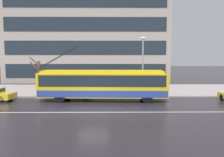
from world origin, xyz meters
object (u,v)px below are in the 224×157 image
at_px(trolleybus, 103,84).
at_px(pedestrian_approaching_curb, 88,78).
at_px(street_lamp, 143,61).
at_px(pedestrian_at_shelter, 85,86).
at_px(bus_shelter, 77,76).
at_px(street_tree_bare, 39,75).

bearing_deg(trolleybus, pedestrian_approaching_curb, 115.32).
bearing_deg(trolleybus, street_lamp, 27.42).
xyz_separation_m(pedestrian_at_shelter, pedestrian_approaching_curb, (0.13, 1.47, 0.69)).
bearing_deg(bus_shelter, pedestrian_approaching_curb, 21.77).
xyz_separation_m(street_lamp, street_tree_bare, (-11.45, 1.01, -1.65)).
relative_size(trolleybus, bus_shelter, 3.32).
relative_size(pedestrian_at_shelter, pedestrian_approaching_curb, 0.80).
bearing_deg(bus_shelter, trolleybus, -48.93).
xyz_separation_m(trolleybus, street_lamp, (4.20, 2.18, 2.23)).
xyz_separation_m(trolleybus, pedestrian_at_shelter, (-1.97, 2.42, -0.51)).
distance_m(pedestrian_approaching_curb, street_lamp, 6.61).
bearing_deg(trolleybus, pedestrian_at_shelter, 129.19).
xyz_separation_m(bus_shelter, street_lamp, (7.19, -1.25, 1.77)).
bearing_deg(street_tree_bare, street_lamp, -5.03).
xyz_separation_m(bus_shelter, pedestrian_approaching_curb, (1.15, 0.46, -0.29)).
height_order(pedestrian_at_shelter, street_tree_bare, street_tree_bare).
relative_size(pedestrian_approaching_curb, street_tree_bare, 0.50).
bearing_deg(street_lamp, trolleybus, -152.58).
xyz_separation_m(trolleybus, pedestrian_approaching_curb, (-1.84, 3.89, 0.18)).
relative_size(pedestrian_approaching_curb, street_lamp, 0.33).
distance_m(trolleybus, street_tree_bare, 7.94).
relative_size(bus_shelter, pedestrian_approaching_curb, 1.87).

